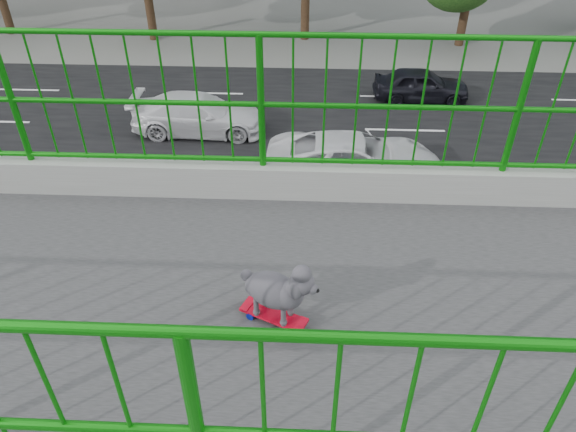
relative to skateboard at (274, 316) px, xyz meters
The scene contains 8 objects.
road 15.43m from the skateboard, 162.26° to the right, with size 18.00×90.00×0.02m, color black.
skateboard is the anchor object (origin of this frame).
poodle 0.26m from the skateboard, 65.29° to the left, with size 0.35×0.50×0.45m.
car_1 13.46m from the skateboard, 141.38° to the left, with size 1.49×4.28×1.41m, color #A1A1A6.
car_2 14.06m from the skateboard, behind, with size 2.60×5.64×1.57m, color silver.
car_3 17.36m from the skateboard, 165.95° to the right, with size 1.99×4.90×1.42m, color silver.
car_4 20.49m from the skateboard, 165.84° to the left, with size 1.56×3.88×1.32m, color black.
car_5 9.39m from the skateboard, 152.01° to the left, with size 1.37×3.94×1.30m, color silver.
Camera 1 is at (2.51, 4.38, 9.69)m, focal length 33.73 mm.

